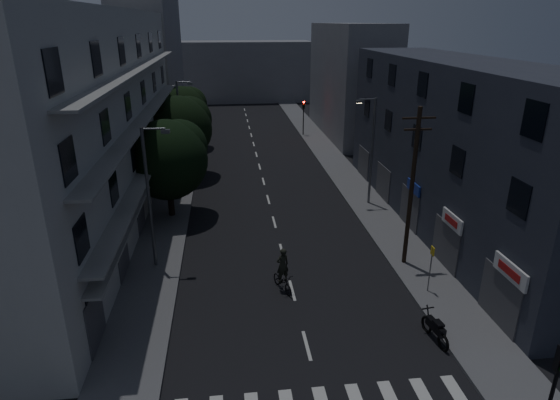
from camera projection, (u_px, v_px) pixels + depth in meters
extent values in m
plane|color=black|center=(263.00, 180.00, 41.73)|extent=(160.00, 160.00, 0.00)
cube|color=#565659|center=(178.00, 182.00, 40.89)|extent=(3.00, 90.00, 0.15)
cube|color=#565659|center=(345.00, 176.00, 42.53)|extent=(3.00, 90.00, 0.15)
cube|color=beige|center=(307.00, 345.00, 20.41)|extent=(0.15, 2.00, 0.01)
cube|color=beige|center=(292.00, 290.00, 24.58)|extent=(0.15, 2.00, 0.01)
cube|color=beige|center=(282.00, 251.00, 28.75)|extent=(0.15, 2.00, 0.01)
cube|color=beige|center=(274.00, 222.00, 32.92)|extent=(0.15, 2.00, 0.01)
cube|color=beige|center=(268.00, 199.00, 37.10)|extent=(0.15, 2.00, 0.01)
cube|color=beige|center=(263.00, 181.00, 41.27)|extent=(0.15, 2.00, 0.01)
cube|color=beige|center=(260.00, 167.00, 45.44)|extent=(0.15, 2.00, 0.01)
cube|color=beige|center=(256.00, 154.00, 49.61)|extent=(0.15, 2.00, 0.01)
cube|color=beige|center=(254.00, 144.00, 53.78)|extent=(0.15, 2.00, 0.01)
cube|color=beige|center=(251.00, 135.00, 57.96)|extent=(0.15, 2.00, 0.01)
cube|color=beige|center=(249.00, 127.00, 62.13)|extent=(0.15, 2.00, 0.01)
cube|color=beige|center=(247.00, 121.00, 66.30)|extent=(0.15, 2.00, 0.01)
cube|color=beige|center=(246.00, 115.00, 70.47)|extent=(0.15, 2.00, 0.01)
cube|color=beige|center=(245.00, 110.00, 74.65)|extent=(0.15, 2.00, 0.01)
cube|color=#AEAEA9|center=(93.00, 120.00, 31.42)|extent=(6.00, 36.00, 14.00)
cube|color=black|center=(93.00, 307.00, 19.64)|extent=(0.06, 1.60, 1.60)
cube|color=black|center=(121.00, 244.00, 25.20)|extent=(0.06, 1.60, 1.60)
cube|color=black|center=(139.00, 204.00, 30.76)|extent=(0.06, 1.60, 1.60)
cube|color=black|center=(152.00, 176.00, 36.33)|extent=(0.06, 1.60, 1.60)
cube|color=black|center=(161.00, 155.00, 41.89)|extent=(0.06, 1.60, 1.60)
cube|color=black|center=(168.00, 139.00, 47.45)|extent=(0.06, 1.60, 1.60)
cube|color=black|center=(82.00, 239.00, 18.49)|extent=(0.06, 1.60, 1.60)
cube|color=black|center=(114.00, 188.00, 24.05)|extent=(0.06, 1.60, 1.60)
cube|color=black|center=(134.00, 157.00, 29.62)|extent=(0.06, 1.60, 1.60)
cube|color=black|center=(148.00, 135.00, 35.18)|extent=(0.06, 1.60, 1.60)
cube|color=black|center=(158.00, 120.00, 40.74)|extent=(0.06, 1.60, 1.60)
cube|color=black|center=(165.00, 108.00, 46.31)|extent=(0.06, 1.60, 1.60)
cube|color=black|center=(68.00, 161.00, 17.34)|extent=(0.06, 1.60, 1.60)
cube|color=black|center=(105.00, 127.00, 22.91)|extent=(0.06, 1.60, 1.60)
cube|color=black|center=(128.00, 106.00, 28.47)|extent=(0.06, 1.60, 1.60)
cube|color=black|center=(143.00, 92.00, 34.03)|extent=(0.06, 1.60, 1.60)
cube|color=black|center=(154.00, 82.00, 39.60)|extent=(0.06, 1.60, 1.60)
cube|color=black|center=(162.00, 75.00, 45.16)|extent=(0.06, 1.60, 1.60)
cube|color=black|center=(53.00, 72.00, 16.20)|extent=(0.06, 1.60, 1.60)
cube|color=black|center=(96.00, 59.00, 21.76)|extent=(0.06, 1.60, 1.60)
cube|color=black|center=(122.00, 51.00, 27.32)|extent=(0.06, 1.60, 1.60)
cube|color=black|center=(139.00, 46.00, 32.89)|extent=(0.06, 1.60, 1.60)
cube|color=black|center=(150.00, 42.00, 38.45)|extent=(0.06, 1.60, 1.60)
cube|color=black|center=(159.00, 40.00, 44.01)|extent=(0.06, 1.60, 1.60)
cube|color=gray|center=(150.00, 161.00, 32.88)|extent=(1.00, 32.40, 0.12)
cube|color=gray|center=(146.00, 116.00, 31.73)|extent=(1.00, 32.40, 0.12)
cube|color=gray|center=(140.00, 67.00, 30.59)|extent=(1.00, 32.40, 0.12)
cube|color=gray|center=(150.00, 174.00, 33.19)|extent=(0.80, 32.40, 0.12)
cube|color=#424247|center=(95.00, 319.00, 19.85)|extent=(0.06, 2.40, 2.40)
cube|color=#424247|center=(123.00, 254.00, 25.42)|extent=(0.06, 2.40, 2.40)
cube|color=#424247|center=(141.00, 212.00, 30.98)|extent=(0.06, 2.40, 2.40)
cube|color=#424247|center=(153.00, 183.00, 36.54)|extent=(0.06, 2.40, 2.40)
cube|color=#424247|center=(162.00, 162.00, 42.11)|extent=(0.06, 2.40, 2.40)
cube|color=#424247|center=(169.00, 145.00, 47.67)|extent=(0.06, 2.40, 2.40)
cube|color=#2A2D39|center=(457.00, 146.00, 30.87)|extent=(6.00, 28.00, 11.00)
cube|color=black|center=(519.00, 198.00, 19.60)|extent=(0.06, 1.40, 1.50)
cube|color=black|center=(457.00, 162.00, 24.69)|extent=(0.06, 1.40, 1.50)
cube|color=black|center=(417.00, 137.00, 29.79)|extent=(0.06, 1.40, 1.50)
cube|color=black|center=(388.00, 120.00, 34.89)|extent=(0.06, 1.40, 1.50)
cube|color=black|center=(367.00, 108.00, 39.99)|extent=(0.06, 1.40, 1.50)
cube|color=black|center=(534.00, 120.00, 18.41)|extent=(0.06, 1.40, 1.50)
cube|color=black|center=(466.00, 98.00, 23.51)|extent=(0.06, 1.40, 1.50)
cube|color=black|center=(423.00, 85.00, 28.61)|extent=(0.06, 1.40, 1.50)
cube|color=black|center=(392.00, 75.00, 33.71)|extent=(0.06, 1.40, 1.50)
cube|color=black|center=(370.00, 68.00, 38.81)|extent=(0.06, 1.40, 1.50)
cube|color=#424247|center=(499.00, 298.00, 21.35)|extent=(0.06, 3.00, 2.60)
cube|color=#424247|center=(445.00, 245.00, 26.45)|extent=(0.06, 3.00, 2.60)
cube|color=#424247|center=(409.00, 209.00, 31.55)|extent=(0.06, 3.00, 2.60)
cube|color=#424247|center=(383.00, 183.00, 36.65)|extent=(0.06, 3.00, 2.60)
cube|color=#424247|center=(363.00, 163.00, 41.75)|extent=(0.06, 3.00, 2.60)
cube|color=silver|center=(510.00, 271.00, 20.27)|extent=(0.12, 2.40, 0.80)
cube|color=#B21414|center=(509.00, 271.00, 20.26)|extent=(0.02, 1.60, 0.36)
cube|color=silver|center=(452.00, 221.00, 25.37)|extent=(0.12, 2.20, 0.80)
cube|color=#B21414|center=(451.00, 221.00, 25.36)|extent=(0.02, 1.40, 0.36)
cube|color=navy|center=(414.00, 187.00, 30.47)|extent=(0.12, 2.00, 0.70)
cube|color=slate|center=(152.00, 65.00, 58.88)|extent=(6.00, 20.00, 16.00)
cube|color=slate|center=(349.00, 81.00, 56.48)|extent=(6.00, 20.00, 13.00)
cube|color=slate|center=(241.00, 71.00, 81.66)|extent=(24.00, 8.00, 10.00)
cylinder|color=black|center=(170.00, 190.00, 33.14)|extent=(0.44, 0.44, 3.73)
sphere|color=black|center=(167.00, 160.00, 32.34)|extent=(5.60, 5.60, 5.60)
sphere|color=black|center=(180.00, 147.00, 32.83)|extent=(3.92, 3.92, 3.92)
sphere|color=black|center=(155.00, 157.00, 31.59)|extent=(3.64, 3.64, 3.64)
cylinder|color=black|center=(181.00, 155.00, 41.70)|extent=(0.44, 0.44, 3.85)
sphere|color=black|center=(179.00, 129.00, 40.87)|extent=(5.80, 5.80, 5.80)
sphere|color=black|center=(189.00, 119.00, 41.38)|extent=(4.06, 4.06, 4.06)
sphere|color=black|center=(169.00, 126.00, 40.10)|extent=(3.77, 3.77, 3.77)
cylinder|color=black|center=(184.00, 131.00, 51.18)|extent=(0.44, 0.44, 3.60)
sphere|color=black|center=(182.00, 111.00, 50.41)|extent=(5.38, 5.38, 5.38)
sphere|color=black|center=(190.00, 104.00, 50.88)|extent=(3.77, 3.77, 3.77)
sphere|color=black|center=(175.00, 109.00, 49.69)|extent=(3.50, 3.50, 3.50)
cylinder|color=black|center=(303.00, 122.00, 57.05)|extent=(0.12, 0.12, 3.20)
cube|color=black|center=(304.00, 105.00, 56.32)|extent=(0.28, 0.22, 0.90)
sphere|color=#FF0C05|center=(304.00, 102.00, 56.06)|extent=(0.22, 0.22, 0.22)
sphere|color=#3F330C|center=(304.00, 105.00, 56.17)|extent=(0.22, 0.22, 0.22)
sphere|color=black|center=(304.00, 107.00, 56.28)|extent=(0.22, 0.22, 0.22)
cylinder|color=black|center=(197.00, 128.00, 53.54)|extent=(0.12, 0.12, 3.20)
cube|color=black|center=(195.00, 110.00, 52.81)|extent=(0.28, 0.22, 0.90)
sphere|color=black|center=(195.00, 108.00, 52.55)|extent=(0.22, 0.22, 0.22)
sphere|color=#3F330C|center=(195.00, 110.00, 52.66)|extent=(0.22, 0.22, 0.22)
sphere|color=#0CFF26|center=(196.00, 113.00, 52.77)|extent=(0.22, 0.22, 0.22)
cylinder|color=#505457|center=(149.00, 200.00, 25.43)|extent=(0.18, 0.18, 8.00)
cylinder|color=#505457|center=(153.00, 129.00, 24.10)|extent=(1.20, 0.10, 0.10)
cube|color=#505457|center=(165.00, 131.00, 24.21)|extent=(0.45, 0.25, 0.18)
cube|color=#4C4C4C|center=(166.00, 133.00, 24.25)|extent=(0.35, 0.18, 0.04)
cylinder|color=slate|center=(372.00, 152.00, 34.62)|extent=(0.18, 0.18, 8.00)
cylinder|color=slate|center=(368.00, 99.00, 33.16)|extent=(1.20, 0.10, 0.10)
cube|color=slate|center=(359.00, 102.00, 33.15)|extent=(0.45, 0.25, 0.18)
cube|color=#FFD88C|center=(359.00, 103.00, 33.19)|extent=(0.35, 0.18, 0.04)
cylinder|color=slate|center=(180.00, 125.00, 43.87)|extent=(0.18, 0.18, 8.00)
cylinder|color=slate|center=(183.00, 82.00, 42.54)|extent=(1.20, 0.10, 0.10)
cube|color=slate|center=(190.00, 84.00, 42.66)|extent=(0.45, 0.25, 0.18)
cube|color=#4C4C4C|center=(190.00, 85.00, 42.69)|extent=(0.35, 0.18, 0.04)
cylinder|color=black|center=(412.00, 189.00, 25.58)|extent=(0.24, 0.24, 9.00)
cube|color=black|center=(419.00, 118.00, 24.18)|extent=(1.80, 0.10, 0.10)
cube|color=black|center=(418.00, 129.00, 24.40)|extent=(1.50, 0.10, 0.10)
cylinder|color=#595B60|center=(430.00, 269.00, 23.84)|extent=(0.06, 0.06, 2.50)
cube|color=yellow|center=(433.00, 251.00, 23.46)|extent=(0.05, 0.35, 0.45)
torus|color=black|center=(443.00, 343.00, 20.07)|extent=(0.23, 0.80, 0.79)
torus|color=black|center=(427.00, 324.00, 21.27)|extent=(0.23, 0.80, 0.79)
cube|color=black|center=(436.00, 327.00, 20.54)|extent=(0.44, 1.25, 0.39)
cube|color=black|center=(438.00, 323.00, 20.29)|extent=(0.40, 0.54, 0.11)
cylinder|color=black|center=(428.00, 316.00, 21.04)|extent=(0.13, 0.49, 0.93)
cube|color=black|center=(428.00, 308.00, 21.02)|extent=(0.61, 0.13, 0.04)
imported|color=black|center=(283.00, 281.00, 24.47)|extent=(1.32, 2.01, 1.00)
imported|color=black|center=(283.00, 265.00, 24.13)|extent=(0.82, 0.68, 1.91)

